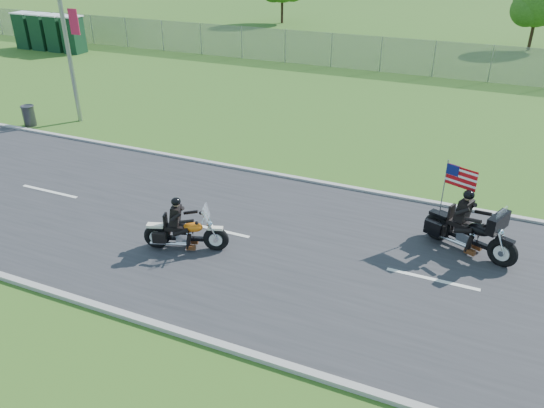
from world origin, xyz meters
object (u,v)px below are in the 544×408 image
at_px(porta_toilet_d, 26,31).
at_px(trash_can, 29,116).
at_px(porta_toilet_a, 73,35).
at_px(motorcycle_lead, 184,233).
at_px(porta_toilet_b, 57,34).
at_px(porta_toilet_c, 41,32).
at_px(motorcycle_follow, 470,233).

bearing_deg(porta_toilet_d, trash_can, -44.23).
height_order(porta_toilet_a, porta_toilet_d, same).
bearing_deg(motorcycle_lead, trash_can, 134.15).
relative_size(porta_toilet_b, porta_toilet_d, 1.00).
distance_m(porta_toilet_b, porta_toilet_d, 2.80).
distance_m(porta_toilet_a, motorcycle_lead, 26.86).
bearing_deg(porta_toilet_b, porta_toilet_c, 180.00).
xyz_separation_m(porta_toilet_c, motorcycle_lead, (22.59, -18.15, -0.66)).
relative_size(porta_toilet_a, porta_toilet_c, 1.00).
height_order(porta_toilet_a, motorcycle_follow, porta_toilet_a).
bearing_deg(porta_toilet_a, trash_can, -55.48).
relative_size(porta_toilet_a, motorcycle_lead, 1.05).
distance_m(porta_toilet_b, motorcycle_follow, 31.94).
bearing_deg(porta_toilet_b, motorcycle_lead, -40.58).
xyz_separation_m(porta_toilet_a, motorcycle_follow, (26.61, -15.34, -0.56)).
bearing_deg(porta_toilet_b, porta_toilet_d, 180.00).
height_order(porta_toilet_a, porta_toilet_c, same).
bearing_deg(motorcycle_follow, motorcycle_lead, -135.58).
relative_size(porta_toilet_a, motorcycle_follow, 0.93).
relative_size(porta_toilet_c, motorcycle_follow, 0.93).
relative_size(porta_toilet_b, porta_toilet_c, 1.00).
bearing_deg(porta_toilet_c, motorcycle_lead, -38.78).
height_order(porta_toilet_d, motorcycle_lead, porta_toilet_d).
bearing_deg(motorcycle_lead, porta_toilet_b, 120.71).
xyz_separation_m(porta_toilet_b, motorcycle_lead, (21.19, -18.15, -0.66)).
bearing_deg(porta_toilet_a, motorcycle_lead, -42.52).
bearing_deg(porta_toilet_c, motorcycle_follow, -27.55).
height_order(motorcycle_lead, motorcycle_follow, motorcycle_follow).
distance_m(porta_toilet_b, trash_can, 15.86).
xyz_separation_m(porta_toilet_b, porta_toilet_d, (-2.80, 0.00, 0.00)).
height_order(motorcycle_follow, trash_can, motorcycle_follow).
bearing_deg(motorcycle_lead, motorcycle_follow, 3.68).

